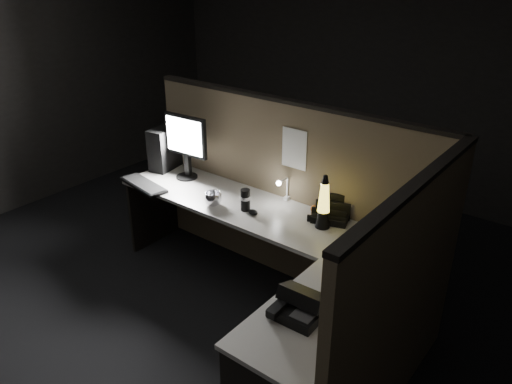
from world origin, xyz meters
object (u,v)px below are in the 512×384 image
Objects in this scene: pc_tower at (167,147)px; keyboard at (144,185)px; monitor at (186,141)px; desk_phone at (299,305)px; lava_lamp at (324,206)px.

pc_tower is 0.49m from keyboard.
pc_tower reaches higher than keyboard.
pc_tower is at bearing 166.45° from monitor.
monitor is 2.06m from desk_phone.
pc_tower is 0.95× the size of lava_lamp.
lava_lamp is at bearing -13.32° from pc_tower.
lava_lamp is at bearing -4.88° from monitor.
lava_lamp is at bearing 112.18° from desk_phone.
lava_lamp is 1.01m from desk_phone.
pc_tower is 0.35m from monitor.
pc_tower is 1.35× the size of desk_phone.
desk_phone is (2.12, -1.01, -0.13)m from pc_tower.
monitor is at bearing -20.38° from pc_tower.
pc_tower is at bearing 120.15° from keyboard.
lava_lamp reaches higher than keyboard.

